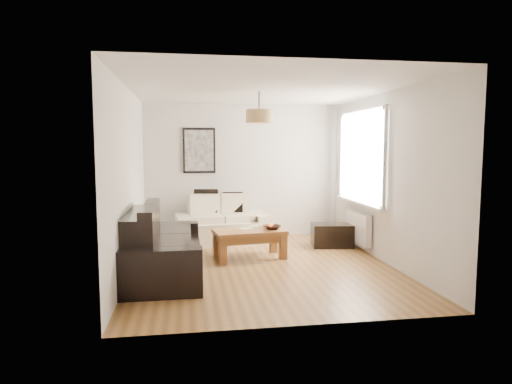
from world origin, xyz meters
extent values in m
plane|color=brown|center=(0.00, 0.00, 0.00)|extent=(4.50, 4.50, 0.00)
cube|color=white|center=(1.82, 0.80, 0.38)|extent=(0.10, 0.90, 0.52)
cylinder|color=tan|center=(0.00, 0.30, 2.23)|extent=(0.40, 0.40, 0.20)
cube|color=black|center=(1.45, 1.09, 0.20)|extent=(0.76, 0.54, 0.41)
cube|color=black|center=(-0.74, 1.98, 0.75)|extent=(0.46, 0.20, 0.45)
cube|color=black|center=(-0.23, 1.98, 0.71)|extent=(0.40, 0.16, 0.39)
imported|color=black|center=(0.25, 0.50, 0.49)|extent=(0.32, 0.32, 0.07)
sphere|color=#DD5612|center=(0.21, 0.56, 0.50)|extent=(0.09, 0.09, 0.07)
sphere|color=orange|center=(0.26, 0.63, 0.50)|extent=(0.07, 0.07, 0.07)
sphere|color=orange|center=(0.15, 0.62, 0.50)|extent=(0.08, 0.08, 0.07)
cube|color=beige|center=(-0.15, 0.61, 0.46)|extent=(0.23, 0.20, 0.01)
camera|label=1|loc=(-1.10, -6.38, 1.77)|focal=31.13mm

